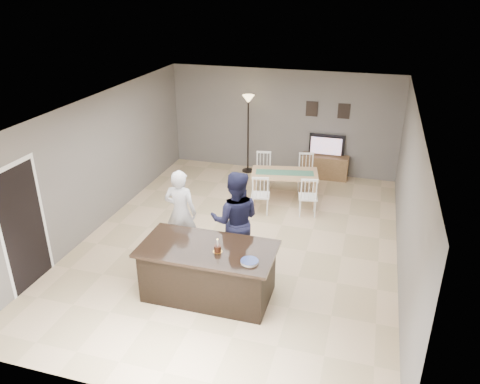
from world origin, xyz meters
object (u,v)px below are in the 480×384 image
(woman, at_px, (181,213))
(dining_table, at_px, (284,178))
(floor_lamp, at_px, (248,113))
(plate_stack, at_px, (249,262))
(kitchen_island, at_px, (208,271))
(tv_console, at_px, (324,167))
(man, at_px, (235,221))
(birthday_cake, at_px, (218,249))
(television, at_px, (326,145))

(woman, xyz_separation_m, dining_table, (1.40, 2.76, -0.25))
(floor_lamp, bearing_deg, plate_stack, -74.43)
(kitchen_island, height_order, tv_console, kitchen_island)
(man, bearing_deg, plate_stack, 103.48)
(tv_console, bearing_deg, man, -102.63)
(man, height_order, plate_stack, man)
(kitchen_island, bearing_deg, birthday_cake, -20.54)
(television, distance_m, dining_table, 1.93)
(man, bearing_deg, birthday_cake, 79.09)
(floor_lamp, bearing_deg, kitchen_island, -81.30)
(dining_table, bearing_deg, kitchen_island, -107.94)
(kitchen_island, xyz_separation_m, floor_lamp, (-0.83, 5.44, 1.15))
(woman, bearing_deg, television, -116.65)
(kitchen_island, relative_size, plate_stack, 7.96)
(television, xyz_separation_m, woman, (-2.13, -4.52, -0.03))
(plate_stack, bearing_deg, tv_console, 85.57)
(tv_console, relative_size, dining_table, 0.62)
(tv_console, relative_size, television, 1.31)
(dining_table, bearing_deg, floor_lamp, 118.72)
(tv_console, bearing_deg, woman, -115.55)
(tv_console, height_order, woman, woman)
(man, distance_m, dining_table, 2.95)
(dining_table, xyz_separation_m, floor_lamp, (-1.30, 1.56, 1.02))
(television, relative_size, woman, 0.55)
(man, bearing_deg, kitchen_island, 67.77)
(plate_stack, distance_m, floor_lamp, 5.94)
(dining_table, bearing_deg, tv_console, 55.50)
(kitchen_island, relative_size, birthday_cake, 9.37)
(woman, distance_m, birthday_cake, 1.64)
(kitchen_island, height_order, television, television)
(plate_stack, height_order, dining_table, plate_stack)
(plate_stack, bearing_deg, floor_lamp, 105.57)
(birthday_cake, bearing_deg, dining_table, 86.04)
(woman, xyz_separation_m, plate_stack, (1.68, -1.36, 0.09))
(dining_table, bearing_deg, man, -106.93)
(tv_console, bearing_deg, television, 90.00)
(plate_stack, height_order, floor_lamp, floor_lamp)
(tv_console, distance_m, woman, 4.96)
(television, bearing_deg, dining_table, 67.40)
(woman, bearing_deg, man, 170.62)
(tv_console, xyz_separation_m, television, (0.00, 0.07, 0.56))
(television, relative_size, man, 0.50)
(plate_stack, bearing_deg, birthday_cake, 163.48)
(man, relative_size, plate_stack, 6.75)
(television, xyz_separation_m, man, (-1.03, -4.68, 0.05))
(man, bearing_deg, television, -114.77)
(woman, height_order, plate_stack, woman)
(woman, height_order, man, man)
(plate_stack, relative_size, dining_table, 0.14)
(man, xyz_separation_m, dining_table, (0.30, 2.92, -0.33))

